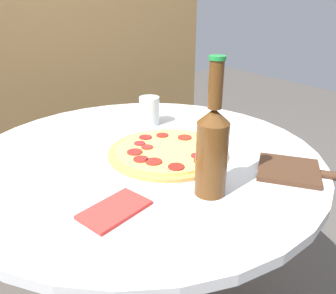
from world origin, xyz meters
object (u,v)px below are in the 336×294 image
(beer_bottle, at_px, (212,147))
(pizza_paddle, at_px, (301,171))
(drinking_glass, at_px, (150,111))
(pizza, at_px, (168,151))

(beer_bottle, xyz_separation_m, pizza_paddle, (0.25, -0.05, -0.11))
(pizza_paddle, bearing_deg, beer_bottle, -141.49)
(beer_bottle, bearing_deg, drinking_glass, 76.40)
(beer_bottle, relative_size, pizza_paddle, 1.10)
(pizza, distance_m, pizza_paddle, 0.35)
(pizza, relative_size, beer_bottle, 1.12)
(beer_bottle, distance_m, drinking_glass, 0.49)
(pizza, bearing_deg, pizza_paddle, -52.39)
(pizza_paddle, height_order, drinking_glass, drinking_glass)
(beer_bottle, height_order, drinking_glass, beer_bottle)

